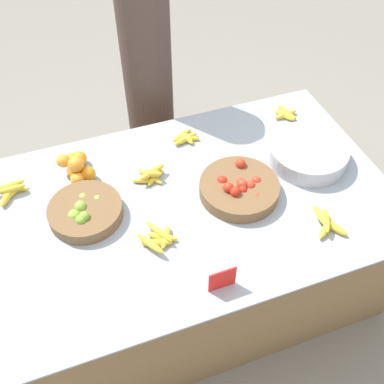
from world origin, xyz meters
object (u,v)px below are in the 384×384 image
object	(u,v)px
lime_bowl	(85,211)
tomato_basket	(239,188)
price_sign	(222,279)
vendor_person	(148,73)
metal_bowl	(308,153)

from	to	relation	value
lime_bowl	tomato_basket	world-z (taller)	tomato_basket
price_sign	vendor_person	distance (m)	1.39
price_sign	vendor_person	size ratio (longest dim) A/B	0.07
lime_bowl	tomato_basket	bearing A→B (deg)	-8.83
lime_bowl	tomato_basket	xyz separation A→B (m)	(0.71, -0.11, 0.00)
lime_bowl	metal_bowl	distance (m)	1.13
lime_bowl	metal_bowl	size ratio (longest dim) A/B	0.84
tomato_basket	metal_bowl	xyz separation A→B (m)	(0.42, 0.09, 0.01)
lime_bowl	vendor_person	xyz separation A→B (m)	(0.54, 0.84, 0.09)
tomato_basket	lime_bowl	bearing A→B (deg)	171.17
lime_bowl	vendor_person	bearing A→B (deg)	57.03
metal_bowl	price_sign	bearing A→B (deg)	-142.27
price_sign	vendor_person	xyz separation A→B (m)	(0.10, 1.39, 0.06)
lime_bowl	metal_bowl	xyz separation A→B (m)	(1.13, -0.02, 0.01)
metal_bowl	vendor_person	size ratio (longest dim) A/B	0.23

